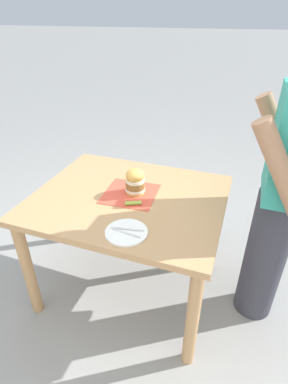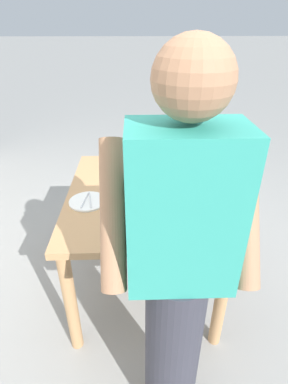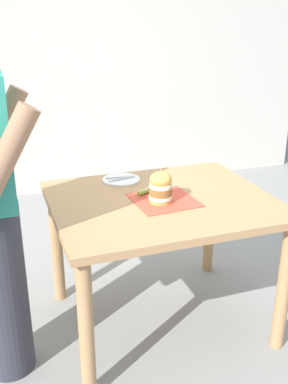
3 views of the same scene
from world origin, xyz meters
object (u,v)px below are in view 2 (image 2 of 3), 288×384
Objects in this scene: pickle_spear at (130,194)px; diner_across_table at (178,277)px; side_plate_with_forks at (88,201)px; patio_table at (144,206)px; sandwich at (151,181)px.

diner_across_table reaches higher than pickle_spear.
side_plate_with_forks is (0.25, 0.06, -0.01)m from pickle_spear.
sandwich reaches higher than patio_table.
side_plate_with_forks is (0.34, 0.12, 0.12)m from patio_table.
patio_table is 0.68× the size of diner_across_table.
pickle_spear reaches higher than side_plate_with_forks.
sandwich is 0.90× the size of side_plate_with_forks.
diner_across_table is (-0.19, 0.78, 0.10)m from pickle_spear.
patio_table is at bearing -159.65° from side_plate_with_forks.
diner_across_table is (-0.10, 0.85, 0.23)m from patio_table.
patio_table is at bearing -143.05° from pickle_spear.
pickle_spear reaches higher than patio_table.
patio_table is at bearing -83.19° from diner_across_table.
pickle_spear is (0.08, 0.06, 0.13)m from patio_table.
diner_across_table is at bearing 93.81° from sandwich.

